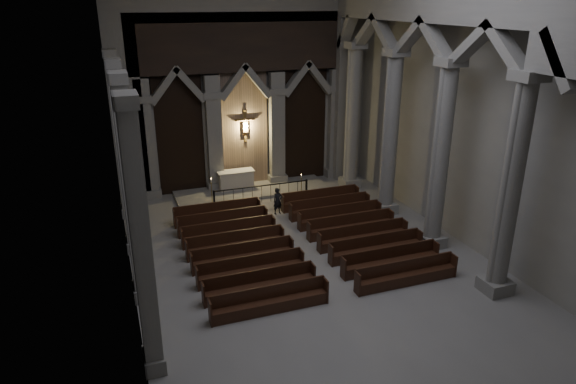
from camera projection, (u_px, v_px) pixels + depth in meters
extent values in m
plane|color=gray|center=(330.00, 284.00, 19.39)|extent=(24.00, 24.00, 0.00)
cube|color=gray|center=(242.00, 80.00, 27.82)|extent=(14.00, 0.10, 12.00)
cube|color=gray|center=(118.00, 149.00, 15.04)|extent=(0.10, 24.00, 12.00)
cube|color=gray|center=(503.00, 114.00, 19.49)|extent=(0.10, 24.00, 12.00)
cube|color=gray|center=(146.00, 141.00, 26.65)|extent=(0.80, 0.50, 6.40)
cube|color=gray|center=(151.00, 194.00, 27.70)|extent=(1.05, 0.70, 0.50)
cube|color=gray|center=(142.00, 99.00, 25.89)|extent=(1.00, 0.65, 0.35)
cube|color=gray|center=(214.00, 135.00, 27.80)|extent=(0.80, 0.50, 6.40)
cube|color=gray|center=(217.00, 186.00, 28.84)|extent=(1.05, 0.70, 0.50)
cube|color=gray|center=(212.00, 95.00, 27.04)|extent=(1.00, 0.65, 0.35)
cube|color=gray|center=(277.00, 129.00, 28.94)|extent=(0.80, 0.50, 6.40)
cube|color=gray|center=(277.00, 179.00, 29.99)|extent=(1.05, 0.70, 0.50)
cube|color=gray|center=(277.00, 91.00, 28.18)|extent=(1.00, 0.65, 0.35)
cube|color=gray|center=(335.00, 124.00, 30.09)|extent=(0.80, 0.50, 6.40)
cube|color=gray|center=(334.00, 172.00, 31.13)|extent=(1.05, 0.70, 0.50)
cube|color=gray|center=(336.00, 88.00, 29.33)|extent=(1.00, 0.65, 0.35)
cube|color=black|center=(179.00, 131.00, 27.43)|extent=(2.60, 0.15, 7.00)
cube|color=#8C715A|center=(244.00, 125.00, 28.57)|extent=(2.60, 0.15, 7.00)
cube|color=black|center=(304.00, 120.00, 29.72)|extent=(2.60, 0.15, 7.00)
cube|color=black|center=(244.00, 42.00, 26.67)|extent=(12.00, 0.50, 3.00)
cube|color=gray|center=(127.00, 117.00, 25.94)|extent=(1.60, 0.50, 9.00)
cube|color=gray|center=(348.00, 102.00, 29.88)|extent=(1.60, 0.50, 9.00)
plane|color=#E6D167|center=(245.00, 126.00, 28.55)|extent=(1.50, 0.00, 1.50)
cube|color=brown|center=(245.00, 126.00, 28.47)|extent=(0.13, 0.08, 1.80)
cube|color=brown|center=(245.00, 120.00, 28.34)|extent=(1.10, 0.08, 0.13)
cube|color=tan|center=(245.00, 127.00, 28.43)|extent=(0.26, 0.10, 0.60)
sphere|color=tan|center=(245.00, 120.00, 28.29)|extent=(0.17, 0.17, 0.17)
cylinder|color=tan|center=(241.00, 121.00, 28.22)|extent=(0.45, 0.08, 0.08)
cylinder|color=tan|center=(250.00, 120.00, 28.38)|extent=(0.45, 0.08, 0.08)
cube|color=gray|center=(350.00, 182.00, 29.40)|extent=(1.00, 1.00, 0.50)
cylinder|color=gray|center=(353.00, 118.00, 28.08)|extent=(0.70, 0.70, 7.50)
cube|color=gray|center=(356.00, 45.00, 26.72)|extent=(0.95, 0.95, 0.35)
cube|color=gray|center=(385.00, 207.00, 25.88)|extent=(1.00, 1.00, 0.50)
cylinder|color=gray|center=(390.00, 135.00, 24.56)|extent=(0.70, 0.70, 7.50)
cube|color=gray|center=(396.00, 52.00, 23.20)|extent=(0.95, 0.95, 0.35)
cube|color=gray|center=(431.00, 240.00, 22.36)|extent=(1.00, 1.00, 0.50)
cylinder|color=gray|center=(440.00, 158.00, 21.04)|extent=(0.70, 0.70, 7.50)
cube|color=gray|center=(451.00, 62.00, 19.68)|extent=(0.95, 0.95, 0.35)
cube|color=gray|center=(495.00, 285.00, 18.85)|extent=(1.00, 1.00, 0.50)
cylinder|color=gray|center=(511.00, 190.00, 17.52)|extent=(0.70, 0.70, 7.50)
cube|color=gray|center=(529.00, 76.00, 16.16)|extent=(0.95, 0.95, 0.35)
cube|color=gray|center=(338.00, 101.00, 29.54)|extent=(0.55, 1.20, 9.20)
cube|color=gray|center=(128.00, 210.00, 25.51)|extent=(0.60, 1.00, 0.50)
cube|color=gray|center=(119.00, 137.00, 24.18)|extent=(0.50, 0.80, 7.50)
cube|color=gray|center=(109.00, 53.00, 22.82)|extent=(0.60, 1.00, 0.35)
cube|color=gray|center=(134.00, 244.00, 21.99)|extent=(0.60, 1.00, 0.50)
cube|color=gray|center=(124.00, 161.00, 20.66)|extent=(0.50, 0.80, 7.50)
cube|color=gray|center=(112.00, 63.00, 19.30)|extent=(0.60, 1.00, 0.35)
cube|color=gray|center=(142.00, 291.00, 18.47)|extent=(0.60, 1.00, 0.50)
cube|color=gray|center=(131.00, 194.00, 17.15)|extent=(0.50, 0.80, 7.50)
cube|color=gray|center=(117.00, 77.00, 15.78)|extent=(0.60, 1.00, 0.35)
cube|color=gray|center=(154.00, 360.00, 14.95)|extent=(0.60, 1.00, 0.50)
cube|color=gray|center=(141.00, 245.00, 13.63)|extent=(0.50, 0.80, 7.50)
cube|color=gray|center=(125.00, 100.00, 12.26)|extent=(0.60, 1.00, 0.35)
cube|color=gray|center=(252.00, 190.00, 28.68)|extent=(8.50, 2.60, 0.15)
cube|color=beige|center=(236.00, 180.00, 28.59)|extent=(1.89, 0.74, 1.00)
cube|color=silver|center=(236.00, 171.00, 28.40)|extent=(2.05, 0.82, 0.04)
cube|color=black|center=(261.00, 186.00, 26.77)|extent=(5.06, 0.05, 0.05)
cube|color=black|center=(214.00, 200.00, 26.13)|extent=(0.09, 0.09, 1.01)
cube|color=black|center=(306.00, 188.00, 27.74)|extent=(0.09, 0.09, 1.01)
cylinder|color=black|center=(224.00, 199.00, 26.30)|extent=(0.02, 0.02, 0.93)
cylinder|color=black|center=(234.00, 198.00, 26.46)|extent=(0.02, 0.02, 0.93)
cylinder|color=black|center=(243.00, 197.00, 26.62)|extent=(0.02, 0.02, 0.93)
cylinder|color=black|center=(252.00, 196.00, 26.78)|extent=(0.02, 0.02, 0.93)
cylinder|color=black|center=(262.00, 195.00, 26.94)|extent=(0.02, 0.02, 0.93)
cylinder|color=black|center=(271.00, 193.00, 27.10)|extent=(0.02, 0.02, 0.93)
cylinder|color=black|center=(280.00, 192.00, 27.26)|extent=(0.02, 0.02, 0.93)
cylinder|color=black|center=(289.00, 191.00, 27.43)|extent=(0.02, 0.02, 0.93)
cylinder|color=black|center=(298.00, 190.00, 27.59)|extent=(0.02, 0.02, 0.93)
cylinder|color=olive|center=(212.00, 206.00, 26.68)|extent=(0.26, 0.26, 0.05)
cylinder|color=olive|center=(212.00, 194.00, 26.45)|extent=(0.04, 0.04, 1.25)
cylinder|color=olive|center=(211.00, 183.00, 26.23)|extent=(0.13, 0.13, 0.02)
cylinder|color=beige|center=(211.00, 181.00, 26.19)|extent=(0.05, 0.05, 0.22)
sphere|color=#F7AD56|center=(211.00, 178.00, 26.15)|extent=(0.05, 0.05, 0.05)
cylinder|color=olive|center=(301.00, 196.00, 27.99)|extent=(0.22, 0.22, 0.05)
cylinder|color=olive|center=(301.00, 187.00, 27.80)|extent=(0.03, 0.03, 1.04)
cylinder|color=olive|center=(301.00, 178.00, 27.62)|extent=(0.11, 0.11, 0.02)
cylinder|color=beige|center=(301.00, 176.00, 27.59)|extent=(0.04, 0.04, 0.18)
sphere|color=#F7AD56|center=(302.00, 175.00, 27.55)|extent=(0.04, 0.04, 0.04)
cube|color=black|center=(218.00, 217.00, 24.81)|extent=(4.14, 0.39, 0.44)
cube|color=black|center=(217.00, 207.00, 24.81)|extent=(4.14, 0.07, 0.49)
cube|color=black|center=(174.00, 219.00, 24.07)|extent=(0.06, 0.44, 0.89)
cube|color=black|center=(259.00, 207.00, 25.39)|extent=(0.06, 0.44, 0.89)
cube|color=black|center=(320.00, 203.00, 26.52)|extent=(4.14, 0.39, 0.44)
cube|color=black|center=(319.00, 193.00, 26.52)|extent=(4.14, 0.07, 0.49)
cube|color=black|center=(283.00, 204.00, 25.79)|extent=(0.06, 0.44, 0.89)
cube|color=black|center=(357.00, 194.00, 27.10)|extent=(0.06, 0.44, 0.89)
cube|color=black|center=(223.00, 226.00, 23.78)|extent=(4.14, 0.39, 0.44)
cube|color=black|center=(222.00, 216.00, 23.78)|extent=(4.14, 0.07, 0.49)
cube|color=black|center=(178.00, 228.00, 23.04)|extent=(0.06, 0.44, 0.89)
cube|color=black|center=(266.00, 216.00, 24.36)|extent=(0.06, 0.44, 0.89)
cube|color=black|center=(330.00, 211.00, 25.50)|extent=(4.14, 0.39, 0.44)
cube|color=black|center=(328.00, 201.00, 25.49)|extent=(4.14, 0.07, 0.49)
cube|color=black|center=(291.00, 213.00, 24.76)|extent=(0.06, 0.44, 0.89)
cube|color=black|center=(367.00, 202.00, 26.07)|extent=(0.06, 0.44, 0.89)
cube|color=black|center=(229.00, 237.00, 22.75)|extent=(4.14, 0.39, 0.44)
cube|color=black|center=(228.00, 225.00, 22.75)|extent=(4.14, 0.07, 0.49)
cube|color=black|center=(182.00, 239.00, 22.01)|extent=(0.06, 0.44, 0.89)
cube|color=black|center=(274.00, 226.00, 23.33)|extent=(0.06, 0.44, 0.89)
cube|color=black|center=(340.00, 220.00, 24.47)|extent=(4.14, 0.39, 0.44)
cube|color=black|center=(338.00, 210.00, 24.47)|extent=(4.14, 0.07, 0.49)
cube|color=black|center=(299.00, 222.00, 23.73)|extent=(0.06, 0.44, 0.89)
cube|color=black|center=(378.00, 210.00, 25.05)|extent=(0.06, 0.44, 0.89)
cube|color=black|center=(236.00, 248.00, 21.72)|extent=(4.14, 0.39, 0.44)
cube|color=black|center=(234.00, 236.00, 21.72)|extent=(4.14, 0.07, 0.49)
cube|color=black|center=(187.00, 251.00, 20.98)|extent=(0.06, 0.44, 0.89)
cube|color=black|center=(282.00, 236.00, 22.30)|extent=(0.06, 0.44, 0.89)
cube|color=black|center=(351.00, 230.00, 23.44)|extent=(4.14, 0.39, 0.44)
cube|color=black|center=(349.00, 219.00, 23.44)|extent=(4.14, 0.07, 0.49)
cube|color=black|center=(309.00, 232.00, 22.70)|extent=(0.06, 0.44, 0.89)
cube|color=black|center=(391.00, 219.00, 24.02)|extent=(0.06, 0.44, 0.89)
cube|color=black|center=(243.00, 260.00, 20.69)|extent=(4.14, 0.39, 0.44)
cube|color=black|center=(242.00, 248.00, 20.69)|extent=(4.14, 0.07, 0.49)
cube|color=black|center=(192.00, 264.00, 19.95)|extent=(0.06, 0.44, 0.89)
cube|color=black|center=(291.00, 248.00, 21.27)|extent=(0.06, 0.44, 0.89)
cube|color=black|center=(363.00, 240.00, 22.41)|extent=(4.14, 0.39, 0.44)
cube|color=black|center=(361.00, 229.00, 22.41)|extent=(4.14, 0.07, 0.49)
cube|color=black|center=(319.00, 243.00, 21.67)|extent=(0.06, 0.44, 0.89)
cube|color=black|center=(404.00, 229.00, 22.99)|extent=(0.06, 0.44, 0.89)
cube|color=black|center=(251.00, 274.00, 19.66)|extent=(4.14, 0.39, 0.44)
cube|color=black|center=(250.00, 261.00, 19.66)|extent=(4.14, 0.07, 0.49)
cube|color=black|center=(197.00, 278.00, 18.92)|extent=(0.06, 0.44, 0.89)
cube|color=black|center=(302.00, 260.00, 20.24)|extent=(0.06, 0.44, 0.89)
cube|color=black|center=(376.00, 252.00, 21.38)|extent=(4.14, 0.39, 0.44)
cube|color=black|center=(374.00, 240.00, 21.38)|extent=(4.14, 0.07, 0.49)
cube|color=black|center=(331.00, 255.00, 20.64)|extent=(0.06, 0.44, 0.89)
cube|color=black|center=(419.00, 240.00, 21.96)|extent=(0.06, 0.44, 0.89)
cube|color=black|center=(260.00, 289.00, 18.63)|extent=(4.14, 0.39, 0.44)
cube|color=black|center=(258.00, 276.00, 18.63)|extent=(4.14, 0.07, 0.49)
cube|color=black|center=(203.00, 295.00, 17.90)|extent=(0.06, 0.44, 0.89)
cube|color=black|center=(313.00, 274.00, 19.21)|extent=(0.06, 0.44, 0.89)
cube|color=black|center=(390.00, 265.00, 20.35)|extent=(4.14, 0.39, 0.44)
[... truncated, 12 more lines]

